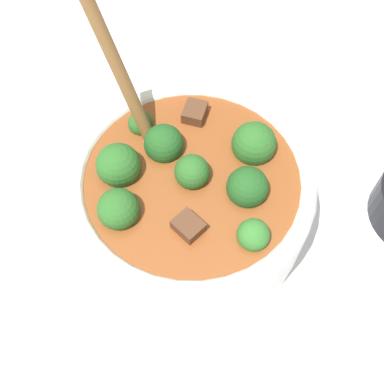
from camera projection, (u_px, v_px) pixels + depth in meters
ground_plane at (192, 219)px, 0.51m from camera, size 4.00×4.00×0.00m
stew_bowl at (191, 194)px, 0.46m from camera, size 0.25×0.23×0.23m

